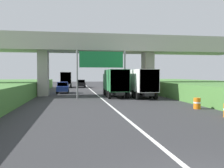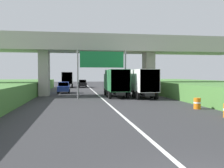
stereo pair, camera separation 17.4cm
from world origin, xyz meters
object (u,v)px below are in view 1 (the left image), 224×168
object	(u,v)px
overhead_highway_sign	(101,63)
car_blue	(63,87)
truck_green	(115,82)
construction_barrel_2	(197,103)
car_black	(81,83)
truck_orange	(141,82)
truck_white	(66,79)
truck_red	(115,79)

from	to	relation	value
overhead_highway_sign	car_blue	bearing A→B (deg)	117.12
truck_green	construction_barrel_2	world-z (taller)	truck_green
overhead_highway_sign	car_black	world-z (taller)	overhead_highway_sign
truck_green	construction_barrel_2	distance (m)	12.82
overhead_highway_sign	truck_orange	distance (m)	5.41
truck_orange	truck_white	size ratio (longest dim) A/B	1.00
car_blue	overhead_highway_sign	bearing A→B (deg)	-62.88
truck_red	car_black	world-z (taller)	truck_red
truck_orange	car_blue	distance (m)	13.63
truck_green	truck_red	world-z (taller)	same
overhead_highway_sign	truck_green	distance (m)	3.42
truck_orange	car_blue	size ratio (longest dim) A/B	1.78
car_blue	truck_orange	bearing A→B (deg)	-43.82
truck_orange	truck_green	size ratio (longest dim) A/B	1.00
overhead_highway_sign	car_blue	size ratio (longest dim) A/B	1.43
truck_white	car_black	distance (m)	3.58
truck_white	car_black	xyz separation A→B (m)	(3.40, 0.32, -1.08)
car_black	construction_barrel_2	xyz separation A→B (m)	(8.17, -37.69, -0.40)
truck_orange	truck_green	bearing A→B (deg)	153.37
truck_white	truck_red	world-z (taller)	same
overhead_highway_sign	truck_red	bearing A→B (deg)	75.73
truck_red	truck_white	bearing A→B (deg)	140.61
truck_orange	car_black	world-z (taller)	truck_orange
truck_orange	car_black	size ratio (longest dim) A/B	1.78
overhead_highway_sign	car_blue	world-z (taller)	overhead_highway_sign
truck_red	car_blue	xyz separation A→B (m)	(-9.79, -9.63, -1.08)
overhead_highway_sign	car_blue	xyz separation A→B (m)	(-4.91, 9.58, -3.36)
overhead_highway_sign	truck_white	size ratio (longest dim) A/B	0.81
truck_orange	truck_red	bearing A→B (deg)	90.05
construction_barrel_2	car_blue	bearing A→B (deg)	120.48
truck_green	car_black	xyz separation A→B (m)	(-3.40, 25.88, -1.08)
truck_orange	construction_barrel_2	xyz separation A→B (m)	(1.80, -10.32, -1.47)
overhead_highway_sign	truck_red	world-z (taller)	overhead_highway_sign
truck_red	car_blue	size ratio (longest dim) A/B	1.78
truck_green	truck_red	size ratio (longest dim) A/B	1.00
truck_white	car_blue	xyz separation A→B (m)	(-0.04, -17.64, -1.08)
truck_red	construction_barrel_2	world-z (taller)	truck_red
truck_orange	car_black	distance (m)	28.12
truck_green	construction_barrel_2	size ratio (longest dim) A/B	8.11
truck_red	car_black	xyz separation A→B (m)	(-6.35, 8.33, -1.08)
truck_green	construction_barrel_2	xyz separation A→B (m)	(4.77, -11.81, -1.47)
truck_orange	truck_white	xyz separation A→B (m)	(-9.77, 27.05, 0.00)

